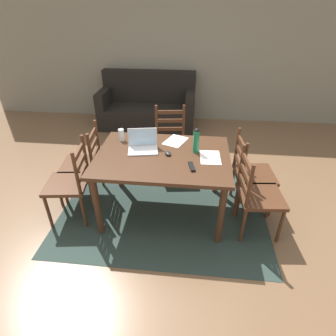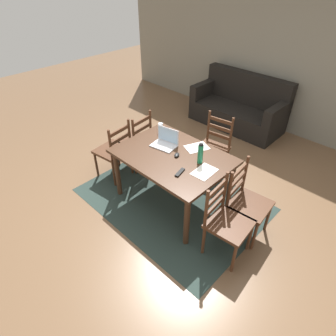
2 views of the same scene
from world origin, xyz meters
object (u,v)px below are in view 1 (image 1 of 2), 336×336
Objects in this scene: chair_left_far at (84,164)px; water_bottle at (196,140)px; couch at (148,107)px; laptop at (143,145)px; chair_left_near at (70,183)px; drinking_glass at (121,135)px; chair_far_head at (170,143)px; computer_mouse at (168,153)px; chair_right_near at (257,195)px; chair_right_far at (251,174)px; tv_remote at (192,167)px; dining_table at (163,162)px.

chair_left_far is 1.43m from water_bottle.
laptop is (0.38, -2.46, 0.47)m from couch.
chair_left_near is 6.81× the size of drinking_glass.
chair_far_head reaches higher than computer_mouse.
chair_right_near is at bearing -47.43° from chair_far_head.
computer_mouse is (1.06, 0.22, 0.32)m from chair_left_near.
chair_right_far is at bearing -55.68° from couch.
tv_remote is (0.93, -2.78, 0.42)m from couch.
water_bottle reaches higher than chair_left_far.
chair_right_near is 2.01m from chair_left_near.
chair_right_near is 1.00× the size of chair_far_head.
chair_right_near is at bearing -18.46° from drinking_glass.
chair_left_near is 2.80m from couch.
water_bottle is 1.62× the size of tv_remote.
computer_mouse is at bearing 125.50° from tv_remote.
computer_mouse is (0.06, -0.87, 0.32)m from chair_far_head.
couch is at bearing 103.35° from dining_table.
chair_right_near is at bearing -11.84° from dining_table.
water_bottle is (-0.66, -0.10, 0.44)m from chair_right_far.
computer_mouse is (0.29, -0.09, -0.04)m from laptop.
chair_left_near is 2.68× the size of laptop.
water_bottle is 1.98× the size of drinking_glass.
chair_left_near is (-1.00, -0.20, -0.21)m from dining_table.
chair_right_near is 0.53× the size of couch.
chair_left_far is at bearing -169.70° from drinking_glass.
chair_far_head reaches higher than tv_remote.
chair_far_head is (-1.01, 0.69, 0.00)m from chair_right_far.
water_bottle reaches higher than chair_left_near.
dining_table is 0.79× the size of couch.
chair_right_near is 2.68× the size of laptop.
dining_table is at bearing -89.65° from chair_far_head.
dining_table is 1.04m from chair_left_near.
laptop is (0.77, -0.10, 0.36)m from chair_left_far.
chair_right_far is at bearing 8.25° from water_bottle.
drinking_glass is at bearing 176.39° from chair_right_far.
chair_right_far is (1.00, 0.20, -0.21)m from dining_table.
laptop is at bearing -179.98° from water_bottle.
chair_left_near reaches higher than drinking_glass.
chair_left_near is (-2.01, 0.01, 0.00)m from chair_right_near.
computer_mouse is 0.35m from tv_remote.
chair_left_far is 0.61m from drinking_glass.
drinking_glass is at bearing 126.49° from computer_mouse.
couch reaches higher than laptop.
chair_right_near is at bearing -11.88° from chair_left_far.
dining_table is at bearing -11.91° from chair_left_far.
dining_table is at bearing -168.58° from chair_right_far.
laptop is 3.55× the size of computer_mouse.
chair_left_near is at bearing -132.51° from chair_far_head.
laptop is at bearing 21.84° from chair_left_near.
dining_table is at bearing -162.78° from water_bottle.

